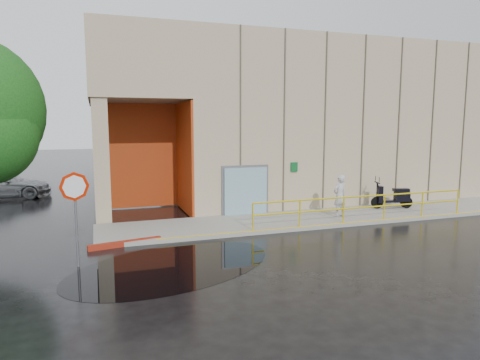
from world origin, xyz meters
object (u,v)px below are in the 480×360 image
object	(u,v)px
stop_sign	(75,199)
scooter	(393,190)
person	(340,196)
red_curb	(125,243)
car_c	(0,185)

from	to	relation	value
stop_sign	scooter	bearing A→B (deg)	18.76
person	stop_sign	size ratio (longest dim) A/B	0.65
person	red_curb	world-z (taller)	person
person	red_curb	distance (m)	8.82
red_curb	person	bearing A→B (deg)	6.64
person	car_c	size ratio (longest dim) A/B	0.35
scooter	car_c	xyz separation A→B (m)	(-17.73, 9.61, -0.26)
person	red_curb	size ratio (longest dim) A/B	0.74
red_curb	car_c	size ratio (longest dim) A/B	0.47
scooter	stop_sign	world-z (taller)	stop_sign
person	car_c	bearing A→B (deg)	-50.26
scooter	red_curb	size ratio (longest dim) A/B	0.81
scooter	red_curb	bearing A→B (deg)	-154.90
scooter	car_c	bearing A→B (deg)	168.06
person	car_c	world-z (taller)	person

